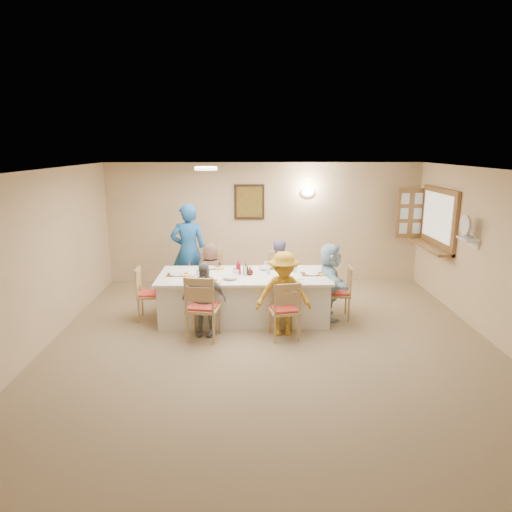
{
  "coord_description": "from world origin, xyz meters",
  "views": [
    {
      "loc": [
        -0.33,
        -5.91,
        2.81
      ],
      "look_at": [
        -0.2,
        1.4,
        1.05
      ],
      "focal_mm": 32.0,
      "sensor_mm": 36.0,
      "label": 1
    }
  ],
  "objects_px": {
    "chair_back_left": "(212,277)",
    "diner_right_end": "(330,281)",
    "diner_back_right": "(278,273)",
    "chair_front_left": "(203,306)",
    "serving_hatch": "(439,219)",
    "chair_left_end": "(151,293)",
    "chair_right_end": "(337,292)",
    "dining_table": "(244,297)",
    "chair_front_right": "(284,309)",
    "desk_fan": "(467,229)",
    "diner_front_left": "(204,299)",
    "chair_back_right": "(277,278)",
    "condiment_ketchup": "(238,267)",
    "caregiver": "(189,251)",
    "diner_back_left": "(211,274)",
    "diner_front_right": "(284,294)"
  },
  "relations": [
    {
      "from": "diner_front_left",
      "to": "chair_back_right",
      "type": "bearing_deg",
      "value": 57.38
    },
    {
      "from": "desk_fan",
      "to": "serving_hatch",
      "type": "bearing_deg",
      "value": 85.34
    },
    {
      "from": "diner_front_right",
      "to": "caregiver",
      "type": "xyz_separation_m",
      "value": [
        -1.65,
        1.83,
        0.25
      ]
    },
    {
      "from": "diner_back_left",
      "to": "diner_front_left",
      "type": "bearing_deg",
      "value": 87.66
    },
    {
      "from": "dining_table",
      "to": "diner_right_end",
      "type": "xyz_separation_m",
      "value": [
        1.42,
        0.0,
        0.26
      ]
    },
    {
      "from": "diner_front_left",
      "to": "diner_right_end",
      "type": "distance_m",
      "value": 2.13
    },
    {
      "from": "serving_hatch",
      "to": "diner_back_left",
      "type": "distance_m",
      "value": 4.33
    },
    {
      "from": "chair_back_right",
      "to": "chair_left_end",
      "type": "xyz_separation_m",
      "value": [
        -2.15,
        -0.8,
        -0.02
      ]
    },
    {
      "from": "chair_left_end",
      "to": "diner_right_end",
      "type": "bearing_deg",
      "value": -93.15
    },
    {
      "from": "desk_fan",
      "to": "diner_front_left",
      "type": "relative_size",
      "value": 0.26
    },
    {
      "from": "chair_left_end",
      "to": "caregiver",
      "type": "relative_size",
      "value": 0.49
    },
    {
      "from": "chair_back_right",
      "to": "chair_left_end",
      "type": "height_order",
      "value": "chair_back_right"
    },
    {
      "from": "chair_right_end",
      "to": "serving_hatch",
      "type": "bearing_deg",
      "value": 122.36
    },
    {
      "from": "desk_fan",
      "to": "diner_front_right",
      "type": "xyz_separation_m",
      "value": [
        -2.9,
        -0.43,
        -0.9
      ]
    },
    {
      "from": "chair_back_left",
      "to": "caregiver",
      "type": "relative_size",
      "value": 0.55
    },
    {
      "from": "chair_left_end",
      "to": "caregiver",
      "type": "height_order",
      "value": "caregiver"
    },
    {
      "from": "chair_back_right",
      "to": "diner_right_end",
      "type": "xyz_separation_m",
      "value": [
        0.82,
        -0.8,
        0.17
      ]
    },
    {
      "from": "dining_table",
      "to": "chair_front_right",
      "type": "relative_size",
      "value": 3.07
    },
    {
      "from": "chair_back_left",
      "to": "chair_back_right",
      "type": "distance_m",
      "value": 1.2
    },
    {
      "from": "caregiver",
      "to": "serving_hatch",
      "type": "bearing_deg",
      "value": 170.0
    },
    {
      "from": "diner_front_left",
      "to": "diner_front_right",
      "type": "xyz_separation_m",
      "value": [
        1.2,
        0.0,
        0.08
      ]
    },
    {
      "from": "chair_back_left",
      "to": "chair_front_right",
      "type": "xyz_separation_m",
      "value": [
        1.2,
        -1.6,
        -0.04
      ]
    },
    {
      "from": "dining_table",
      "to": "caregiver",
      "type": "xyz_separation_m",
      "value": [
        -1.05,
        1.15,
        0.52
      ]
    },
    {
      "from": "dining_table",
      "to": "diner_front_left",
      "type": "distance_m",
      "value": 0.93
    },
    {
      "from": "chair_back_right",
      "to": "chair_left_end",
      "type": "distance_m",
      "value": 2.29
    },
    {
      "from": "chair_back_right",
      "to": "caregiver",
      "type": "relative_size",
      "value": 0.52
    },
    {
      "from": "diner_back_right",
      "to": "condiment_ketchup",
      "type": "height_order",
      "value": "diner_back_right"
    },
    {
      "from": "serving_hatch",
      "to": "chair_left_end",
      "type": "height_order",
      "value": "serving_hatch"
    },
    {
      "from": "serving_hatch",
      "to": "diner_front_left",
      "type": "bearing_deg",
      "value": -157.06
    },
    {
      "from": "chair_left_end",
      "to": "diner_back_right",
      "type": "height_order",
      "value": "diner_back_right"
    },
    {
      "from": "diner_back_right",
      "to": "diner_front_left",
      "type": "relative_size",
      "value": 1.05
    },
    {
      "from": "diner_back_left",
      "to": "chair_right_end",
      "type": "bearing_deg",
      "value": 160.11
    },
    {
      "from": "chair_left_end",
      "to": "diner_front_left",
      "type": "distance_m",
      "value": 1.18
    },
    {
      "from": "serving_hatch",
      "to": "diner_back_right",
      "type": "distance_m",
      "value": 3.17
    },
    {
      "from": "chair_back_left",
      "to": "chair_right_end",
      "type": "height_order",
      "value": "chair_back_left"
    },
    {
      "from": "condiment_ketchup",
      "to": "chair_back_right",
      "type": "bearing_deg",
      "value": 47.51
    },
    {
      "from": "chair_front_left",
      "to": "chair_left_end",
      "type": "distance_m",
      "value": 1.24
    },
    {
      "from": "chair_back_right",
      "to": "chair_right_end",
      "type": "height_order",
      "value": "chair_back_right"
    },
    {
      "from": "chair_right_end",
      "to": "diner_right_end",
      "type": "relative_size",
      "value": 0.7
    },
    {
      "from": "chair_right_end",
      "to": "condiment_ketchup",
      "type": "height_order",
      "value": "condiment_ketchup"
    },
    {
      "from": "diner_back_right",
      "to": "chair_front_left",
      "type": "bearing_deg",
      "value": 47.66
    },
    {
      "from": "chair_back_right",
      "to": "chair_front_left",
      "type": "distance_m",
      "value": 2.0
    },
    {
      "from": "caregiver",
      "to": "diner_back_left",
      "type": "bearing_deg",
      "value": 124.36
    },
    {
      "from": "chair_front_left",
      "to": "caregiver",
      "type": "xyz_separation_m",
      "value": [
        -0.45,
        1.95,
        0.4
      ]
    },
    {
      "from": "desk_fan",
      "to": "diner_front_left",
      "type": "height_order",
      "value": "desk_fan"
    },
    {
      "from": "chair_left_end",
      "to": "condiment_ketchup",
      "type": "relative_size",
      "value": 3.81
    },
    {
      "from": "chair_back_left",
      "to": "diner_right_end",
      "type": "bearing_deg",
      "value": -21.1
    },
    {
      "from": "chair_right_end",
      "to": "diner_back_left",
      "type": "xyz_separation_m",
      "value": [
        -2.15,
        0.68,
        0.13
      ]
    },
    {
      "from": "desk_fan",
      "to": "chair_front_left",
      "type": "xyz_separation_m",
      "value": [
        -4.1,
        -0.55,
        -1.05
      ]
    },
    {
      "from": "diner_back_left",
      "to": "diner_front_right",
      "type": "distance_m",
      "value": 1.82
    }
  ]
}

